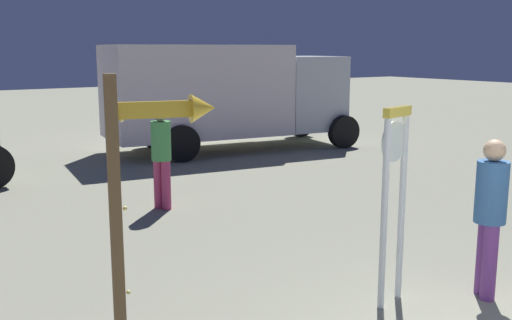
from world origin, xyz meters
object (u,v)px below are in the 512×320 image
arrow_sign (148,174)px  person_distant (161,153)px  person_near_clock (490,211)px  box_truck_far (224,92)px  standing_clock (394,184)px

arrow_sign → person_distant: 5.11m
person_near_clock → box_truck_far: size_ratio=0.26×
standing_clock → box_truck_far: 10.31m
arrow_sign → person_distant: size_ratio=1.44×
standing_clock → arrow_sign: bearing=172.1°
person_distant → arrow_sign: bearing=-115.9°
person_distant → standing_clock: bearing=-85.4°
person_near_clock → box_truck_far: (2.65, 10.12, 0.58)m
standing_clock → arrow_sign: size_ratio=0.85×
person_near_clock → standing_clock: bearing=154.1°
box_truck_far → person_distant: bearing=-130.6°
standing_clock → box_truck_far: box_truck_far is taller
person_distant → person_near_clock: bearing=-75.5°
standing_clock → person_distant: bearing=94.6°
box_truck_far → person_near_clock: bearing=-104.7°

